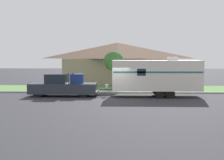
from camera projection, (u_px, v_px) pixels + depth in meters
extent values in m
plane|color=#2D2D33|center=(114.00, 99.00, 25.11)|extent=(120.00, 120.00, 0.00)
cube|color=#999993|center=(115.00, 92.00, 28.84)|extent=(80.00, 0.30, 0.14)
cube|color=#568442|center=(116.00, 89.00, 32.48)|extent=(80.00, 7.00, 0.03)
cube|color=gray|center=(118.00, 71.00, 39.20)|extent=(12.76, 6.70, 3.12)
pyramid|color=brown|center=(118.00, 51.00, 39.00)|extent=(13.78, 7.24, 1.96)
cube|color=#4C3828|center=(117.00, 77.00, 35.93)|extent=(1.00, 0.06, 2.10)
cylinder|color=black|center=(38.00, 92.00, 25.91)|extent=(0.89, 0.28, 0.89)
cylinder|color=black|center=(44.00, 90.00, 27.61)|extent=(0.89, 0.28, 0.89)
cylinder|color=black|center=(83.00, 92.00, 25.77)|extent=(0.89, 0.28, 0.89)
cylinder|color=black|center=(86.00, 90.00, 27.47)|extent=(0.89, 0.28, 0.89)
cube|color=#282D38|center=(50.00, 88.00, 26.71)|extent=(3.39, 2.07, 0.87)
cube|color=#19232D|center=(57.00, 78.00, 26.62)|extent=(1.76, 1.90, 0.81)
cube|color=#282D38|center=(83.00, 88.00, 26.60)|extent=(2.30, 2.07, 0.87)
cube|color=#333333|center=(97.00, 92.00, 26.58)|extent=(0.12, 1.86, 0.20)
cube|color=navy|center=(77.00, 79.00, 26.56)|extent=(1.06, 0.87, 0.80)
cube|color=black|center=(73.00, 73.00, 26.53)|extent=(0.10, 0.96, 0.08)
cylinder|color=black|center=(160.00, 94.00, 25.29)|extent=(0.78, 0.22, 0.78)
cylinder|color=black|center=(157.00, 91.00, 27.47)|extent=(0.78, 0.22, 0.78)
cylinder|color=black|center=(170.00, 94.00, 25.26)|extent=(0.78, 0.22, 0.78)
cylinder|color=black|center=(167.00, 91.00, 27.44)|extent=(0.78, 0.22, 0.78)
cube|color=silver|center=(156.00, 75.00, 26.28)|extent=(7.37, 2.47, 2.50)
cube|color=#1E6660|center=(158.00, 72.00, 25.02)|extent=(7.22, 0.01, 0.14)
cube|color=#383838|center=(106.00, 89.00, 26.53)|extent=(1.15, 0.12, 0.10)
cylinder|color=silver|center=(107.00, 86.00, 26.51)|extent=(0.28, 0.28, 0.36)
cube|color=silver|center=(172.00, 59.00, 26.12)|extent=(0.80, 0.68, 0.28)
cube|color=#19232D|center=(141.00, 72.00, 25.07)|extent=(0.70, 0.01, 0.56)
cylinder|color=brown|center=(165.00, 87.00, 29.55)|extent=(0.09, 0.09, 1.06)
cube|color=silver|center=(165.00, 80.00, 29.50)|extent=(0.48, 0.20, 0.22)
cylinder|color=brown|center=(114.00, 79.00, 32.06)|extent=(0.24, 0.24, 2.16)
sphere|color=#38662D|center=(114.00, 61.00, 31.92)|extent=(2.05, 2.05, 2.05)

